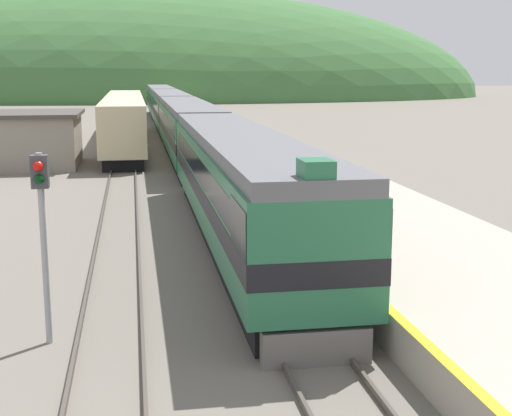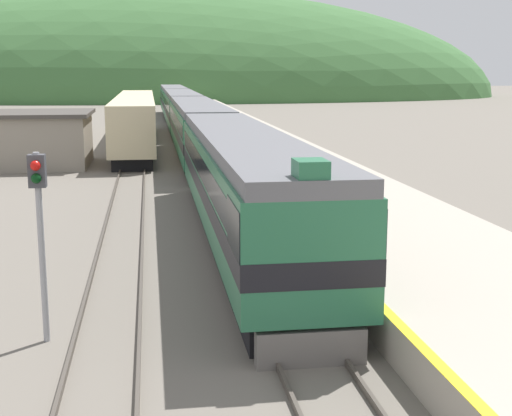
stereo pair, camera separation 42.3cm
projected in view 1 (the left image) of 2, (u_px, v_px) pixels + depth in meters
track_main at (169, 129)px, 72.54m from camera, size 1.52×180.00×0.16m
track_siding at (127, 129)px, 71.83m from camera, size 1.52×180.00×0.16m
platform at (247, 144)px, 53.93m from camera, size 6.50×140.00×0.94m
distant_hills at (149, 98)px, 154.59m from camera, size 148.86×66.99×45.44m
station_shed at (27, 139)px, 44.50m from camera, size 6.79×7.22×3.41m
express_train_lead_car at (240, 184)px, 24.54m from camera, size 2.99×21.93×4.23m
carriage_second at (188, 130)px, 46.88m from camera, size 2.98×22.05×3.87m
carriage_third at (170, 110)px, 69.06m from camera, size 2.98×22.05×3.87m
carriage_fourth at (161, 100)px, 91.24m from camera, size 2.98×22.05×3.87m
siding_train at (125, 120)px, 56.86m from camera, size 2.90×32.35×3.91m
signal_post_siding at (42, 209)px, 15.31m from camera, size 0.36×0.42×4.27m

